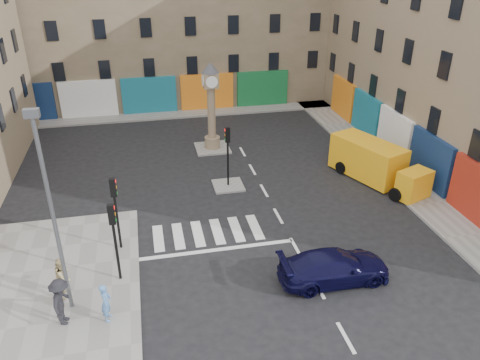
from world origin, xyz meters
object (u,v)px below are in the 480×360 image
object	(u,v)px
traffic_light_island	(228,147)
pedestrian_tan	(64,277)
navy_sedan	(334,267)
lamp_post	(51,207)
pedestrian_blue	(106,302)
pedestrian_dark	(61,302)
yellow_van	(375,163)
traffic_light_left_far	(115,203)
clock_pillar	(211,101)
traffic_light_left_near	(114,231)

from	to	relation	value
traffic_light_island	pedestrian_tan	size ratio (longest dim) A/B	2.08
navy_sedan	lamp_post	bearing A→B (deg)	87.18
pedestrian_blue	pedestrian_dark	xyz separation A→B (m)	(-1.62, 0.17, 0.18)
pedestrian_blue	traffic_light_island	bearing A→B (deg)	-27.27
lamp_post	yellow_van	xyz separation A→B (m)	(17.22, 8.11, -3.61)
navy_sedan	pedestrian_blue	distance (m)	9.57
traffic_light_left_far	navy_sedan	distance (m)	10.27
yellow_van	clock_pillar	bearing A→B (deg)	120.41
traffic_light_left_far	pedestrian_tan	distance (m)	4.01
traffic_light_left_near	traffic_light_island	xyz separation A→B (m)	(6.30, 7.80, -0.03)
yellow_van	pedestrian_tan	world-z (taller)	yellow_van
clock_pillar	yellow_van	distance (m)	11.71
pedestrian_tan	pedestrian_blue	bearing A→B (deg)	-124.11
traffic_light_left_far	pedestrian_blue	size ratio (longest dim) A/B	2.25
traffic_light_left_far	clock_pillar	bearing A→B (deg)	61.06
traffic_light_left_near	navy_sedan	size ratio (longest dim) A/B	0.76
yellow_van	pedestrian_dark	size ratio (longest dim) A/B	3.38
traffic_light_left_far	lamp_post	xyz separation A→B (m)	(-1.90, -3.80, 2.17)
traffic_light_left_far	pedestrian_tan	bearing A→B (deg)	-126.20
pedestrian_blue	navy_sedan	bearing A→B (deg)	-80.79
traffic_light_left_far	yellow_van	xyz separation A→B (m)	(15.32, 4.31, -1.44)
traffic_light_left_far	traffic_light_island	bearing A→B (deg)	40.60
traffic_light_island	pedestrian_dark	world-z (taller)	traffic_light_island
traffic_light_island	pedestrian_blue	bearing A→B (deg)	-123.30
clock_pillar	pedestrian_blue	size ratio (longest dim) A/B	3.72
clock_pillar	navy_sedan	xyz separation A→B (m)	(2.83, -15.70, -2.84)
pedestrian_tan	pedestrian_dark	bearing A→B (deg)	-162.77
traffic_light_left_far	pedestrian_dark	world-z (taller)	traffic_light_left_far
traffic_light_left_far	clock_pillar	distance (m)	13.05
lamp_post	clock_pillar	bearing A→B (deg)	61.65
clock_pillar	navy_sedan	size ratio (longest dim) A/B	1.25
lamp_post	pedestrian_tan	xyz separation A→B (m)	(-0.28, 0.82, -3.75)
pedestrian_dark	pedestrian_blue	bearing A→B (deg)	-89.10
traffic_light_left_near	traffic_light_island	world-z (taller)	traffic_light_left_near
navy_sedan	pedestrian_dark	bearing A→B (deg)	91.68
traffic_light_left_near	navy_sedan	distance (m)	9.52
traffic_light_left_near	clock_pillar	world-z (taller)	clock_pillar
yellow_van	lamp_post	bearing A→B (deg)	-176.25
traffic_light_left_near	pedestrian_blue	bearing A→B (deg)	-99.89
traffic_light_left_near	traffic_light_left_far	world-z (taller)	same
yellow_van	pedestrian_tan	bearing A→B (deg)	-178.86
navy_sedan	pedestrian_blue	xyz separation A→B (m)	(-9.55, -0.53, 0.26)
yellow_van	pedestrian_tan	xyz separation A→B (m)	(-17.50, -7.29, -0.14)
pedestrian_tan	pedestrian_dark	world-z (taller)	pedestrian_dark
pedestrian_blue	pedestrian_tan	xyz separation A→B (m)	(-1.75, 1.86, 0.07)
lamp_post	navy_sedan	bearing A→B (deg)	-2.64
traffic_light_island	pedestrian_blue	size ratio (longest dim) A/B	2.25
pedestrian_blue	pedestrian_dark	bearing A→B (deg)	90.09
traffic_light_left_far	clock_pillar	size ratio (longest dim) A/B	0.61
pedestrian_blue	pedestrian_dark	size ratio (longest dim) A/B	0.82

